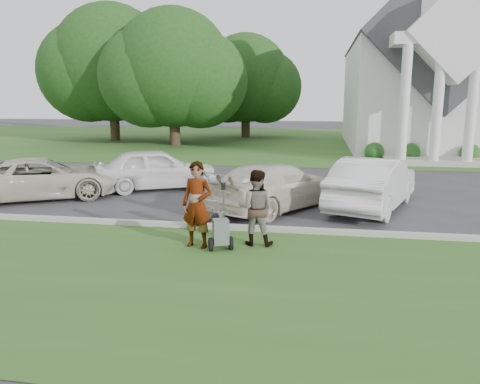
% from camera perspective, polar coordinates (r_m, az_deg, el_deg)
% --- Properties ---
extents(ground, '(120.00, 120.00, 0.00)m').
position_cam_1_polar(ground, '(11.89, -2.56, -5.35)').
color(ground, '#333335').
rests_on(ground, ground).
extents(grass_strip, '(80.00, 7.00, 0.01)m').
position_cam_1_polar(grass_strip, '(9.15, -6.55, -10.65)').
color(grass_strip, '#2C591E').
rests_on(grass_strip, ground).
extents(church_lawn, '(80.00, 30.00, 0.01)m').
position_cam_1_polar(church_lawn, '(38.36, 5.93, 6.25)').
color(church_lawn, '#2C591E').
rests_on(church_lawn, ground).
extents(curb, '(80.00, 0.18, 0.15)m').
position_cam_1_polar(curb, '(12.39, -2.03, -4.29)').
color(curb, '#9E9E93').
rests_on(curb, ground).
extents(church, '(9.19, 19.00, 24.10)m').
position_cam_1_polar(church, '(34.96, 21.11, 14.81)').
color(church, white).
rests_on(church, ground).
extents(tree_left, '(10.63, 8.40, 9.71)m').
position_cam_1_polar(tree_left, '(34.76, -8.17, 14.09)').
color(tree_left, '#332316').
rests_on(tree_left, ground).
extents(tree_far, '(11.64, 9.20, 10.73)m').
position_cam_1_polar(tree_far, '(39.74, -15.38, 14.30)').
color(tree_far, '#332316').
rests_on(tree_far, ground).
extents(tree_back, '(9.61, 7.60, 8.89)m').
position_cam_1_polar(tree_back, '(41.64, 0.68, 13.22)').
color(tree_back, '#332316').
rests_on(tree_back, ground).
extents(striping_cart, '(0.80, 1.14, 0.99)m').
position_cam_1_polar(striping_cart, '(10.67, -2.38, -4.94)').
color(striping_cart, black).
rests_on(striping_cart, ground).
extents(person_left, '(0.81, 0.61, 2.00)m').
position_cam_1_polar(person_left, '(10.78, -5.25, -1.64)').
color(person_left, '#999999').
rests_on(person_left, ground).
extents(person_right, '(0.87, 0.68, 1.79)m').
position_cam_1_polar(person_right, '(10.94, 1.90, -1.98)').
color(person_right, '#999999').
rests_on(person_right, ground).
extents(parking_meter_near, '(0.10, 0.09, 1.41)m').
position_cam_1_polar(parking_meter_near, '(11.59, -2.01, -1.26)').
color(parking_meter_near, '#96989E').
rests_on(parking_meter_near, ground).
extents(car_a, '(5.56, 4.52, 1.41)m').
position_cam_1_polar(car_a, '(17.48, -22.93, 1.55)').
color(car_a, beige).
rests_on(car_a, ground).
extents(car_b, '(4.94, 3.74, 1.57)m').
position_cam_1_polar(car_b, '(18.00, -10.20, 2.79)').
color(car_b, white).
rests_on(car_b, ground).
extents(car_c, '(4.43, 5.31, 1.45)m').
position_cam_1_polar(car_c, '(14.60, 4.33, 0.73)').
color(car_c, beige).
rests_on(car_c, ground).
extents(car_d, '(3.30, 5.22, 1.62)m').
position_cam_1_polar(car_d, '(15.16, 15.89, 1.04)').
color(car_d, silver).
rests_on(car_d, ground).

